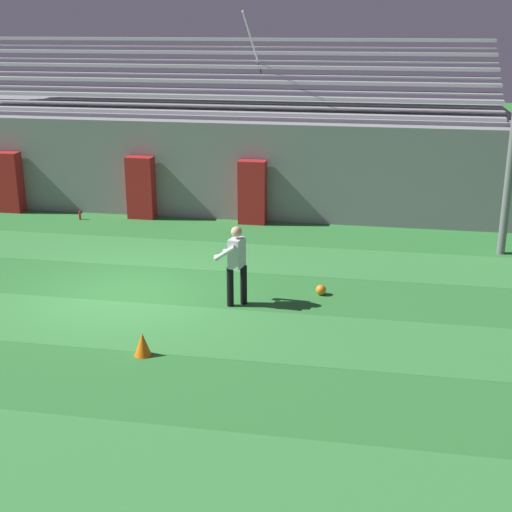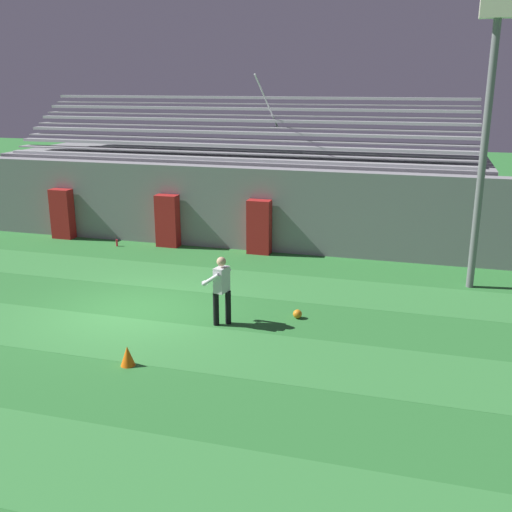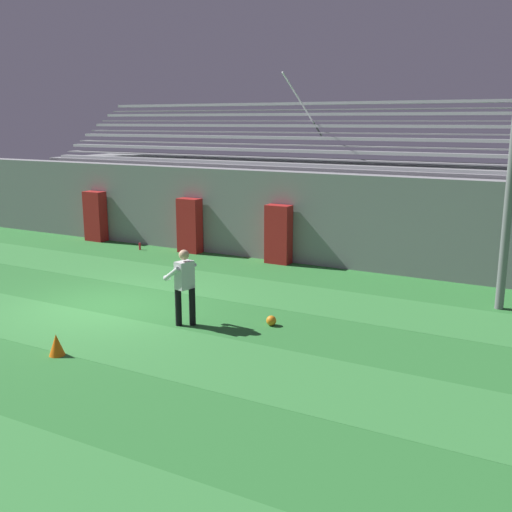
{
  "view_description": "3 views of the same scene",
  "coord_description": "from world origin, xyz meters",
  "px_view_note": "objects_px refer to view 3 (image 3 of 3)",
  "views": [
    {
      "loc": [
        5.26,
        -13.5,
        5.56
      ],
      "look_at": [
        2.73,
        0.55,
        0.82
      ],
      "focal_mm": 50.0,
      "sensor_mm": 36.0,
      "label": 1
    },
    {
      "loc": [
        6.9,
        -12.72,
        5.57
      ],
      "look_at": [
        2.85,
        1.42,
        1.27
      ],
      "focal_mm": 42.0,
      "sensor_mm": 36.0,
      "label": 2
    },
    {
      "loc": [
        9.7,
        -10.3,
        4.33
      ],
      "look_at": [
        4.1,
        -0.0,
        1.67
      ],
      "focal_mm": 42.0,
      "sensor_mm": 36.0,
      "label": 3
    }
  ],
  "objects_px": {
    "goalkeeper": "(184,282)",
    "soccer_ball": "(271,321)",
    "padding_pillar_gate_left": "(190,226)",
    "padding_pillar_far_left": "(95,216)",
    "water_bottle": "(140,246)",
    "padding_pillar_gate_right": "(279,234)",
    "traffic_cone": "(57,345)"
  },
  "relations": [
    {
      "from": "padding_pillar_far_left",
      "to": "water_bottle",
      "type": "distance_m",
      "value": 2.62
    },
    {
      "from": "goalkeeper",
      "to": "traffic_cone",
      "type": "xyz_separation_m",
      "value": [
        -1.13,
        -2.58,
        -0.74
      ]
    },
    {
      "from": "goalkeeper",
      "to": "traffic_cone",
      "type": "distance_m",
      "value": 2.91
    },
    {
      "from": "goalkeeper",
      "to": "water_bottle",
      "type": "height_order",
      "value": "goalkeeper"
    },
    {
      "from": "traffic_cone",
      "to": "water_bottle",
      "type": "xyz_separation_m",
      "value": [
        -4.73,
        8.22,
        -0.09
      ]
    },
    {
      "from": "padding_pillar_far_left",
      "to": "water_bottle",
      "type": "bearing_deg",
      "value": -11.78
    },
    {
      "from": "water_bottle",
      "to": "goalkeeper",
      "type": "bearing_deg",
      "value": -43.91
    },
    {
      "from": "soccer_ball",
      "to": "water_bottle",
      "type": "distance_m",
      "value": 8.91
    },
    {
      "from": "padding_pillar_far_left",
      "to": "traffic_cone",
      "type": "distance_m",
      "value": 11.32
    },
    {
      "from": "traffic_cone",
      "to": "goalkeeper",
      "type": "bearing_deg",
      "value": 66.42
    },
    {
      "from": "padding_pillar_gate_right",
      "to": "padding_pillar_far_left",
      "type": "height_order",
      "value": "same"
    },
    {
      "from": "padding_pillar_gate_right",
      "to": "goalkeeper",
      "type": "relative_size",
      "value": 1.09
    },
    {
      "from": "padding_pillar_gate_left",
      "to": "water_bottle",
      "type": "distance_m",
      "value": 1.98
    },
    {
      "from": "traffic_cone",
      "to": "water_bottle",
      "type": "height_order",
      "value": "traffic_cone"
    },
    {
      "from": "padding_pillar_gate_left",
      "to": "soccer_ball",
      "type": "relative_size",
      "value": 8.25
    },
    {
      "from": "traffic_cone",
      "to": "soccer_ball",
      "type": "bearing_deg",
      "value": 50.94
    },
    {
      "from": "goalkeeper",
      "to": "traffic_cone",
      "type": "bearing_deg",
      "value": -113.58
    },
    {
      "from": "padding_pillar_gate_left",
      "to": "padding_pillar_gate_right",
      "type": "relative_size",
      "value": 1.0
    },
    {
      "from": "soccer_ball",
      "to": "water_bottle",
      "type": "bearing_deg",
      "value": 147.53
    },
    {
      "from": "goalkeeper",
      "to": "padding_pillar_gate_left",
      "type": "bearing_deg",
      "value": 123.8
    },
    {
      "from": "padding_pillar_far_left",
      "to": "padding_pillar_gate_left",
      "type": "bearing_deg",
      "value": 0.0
    },
    {
      "from": "padding_pillar_gate_left",
      "to": "padding_pillar_far_left",
      "type": "xyz_separation_m",
      "value": [
        -4.18,
        0.0,
        0.0
      ]
    },
    {
      "from": "padding_pillar_gate_left",
      "to": "padding_pillar_far_left",
      "type": "height_order",
      "value": "same"
    },
    {
      "from": "padding_pillar_gate_right",
      "to": "padding_pillar_gate_left",
      "type": "bearing_deg",
      "value": 180.0
    },
    {
      "from": "padding_pillar_gate_left",
      "to": "padding_pillar_far_left",
      "type": "distance_m",
      "value": 4.18
    },
    {
      "from": "padding_pillar_gate_right",
      "to": "soccer_ball",
      "type": "xyz_separation_m",
      "value": [
        2.46,
        -5.29,
        -0.8
      ]
    },
    {
      "from": "goalkeeper",
      "to": "soccer_ball",
      "type": "xyz_separation_m",
      "value": [
        1.66,
        0.85,
        -0.84
      ]
    },
    {
      "from": "water_bottle",
      "to": "padding_pillar_far_left",
      "type": "bearing_deg",
      "value": 168.22
    },
    {
      "from": "padding_pillar_gate_left",
      "to": "padding_pillar_gate_right",
      "type": "xyz_separation_m",
      "value": [
        3.31,
        0.0,
        0.0
      ]
    },
    {
      "from": "padding_pillar_far_left",
      "to": "water_bottle",
      "type": "height_order",
      "value": "padding_pillar_far_left"
    },
    {
      "from": "padding_pillar_far_left",
      "to": "soccer_ball",
      "type": "xyz_separation_m",
      "value": [
        9.96,
        -5.29,
        -0.8
      ]
    },
    {
      "from": "water_bottle",
      "to": "soccer_ball",
      "type": "bearing_deg",
      "value": -32.47
    }
  ]
}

